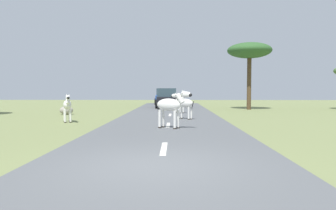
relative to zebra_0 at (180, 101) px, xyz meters
name	(u,v)px	position (x,y,z in m)	size (l,w,h in m)	color
ground_plane	(154,167)	(-0.84, -15.78, -0.91)	(90.00, 90.00, 0.00)	olive
road	(161,166)	(-0.68, -15.78, -0.88)	(6.00, 64.00, 0.05)	#56595B
lane_markings	(159,177)	(-0.68, -16.78, -0.85)	(0.16, 56.00, 0.01)	silver
zebra_0	(180,101)	(0.00, 0.00, 0.00)	(0.86, 1.43, 1.44)	silver
zebra_1	(184,103)	(0.12, -4.74, 0.02)	(1.34, 1.11, 1.46)	silver
zebra_2	(67,105)	(-5.90, -6.14, -0.03)	(0.81, 1.49, 1.47)	silver
zebra_3	(171,105)	(-0.55, -9.04, 0.12)	(1.59, 1.07, 1.63)	silver
car_0	(166,99)	(-1.13, 6.73, -0.06)	(2.21, 4.43, 1.74)	black
car_1	(164,97)	(-1.59, 13.79, -0.06)	(2.13, 4.39, 1.74)	#1E479E
tree_2	(249,51)	(5.84, 4.72, 3.94)	(3.67, 3.67, 5.58)	#4C3823
rock_1	(66,110)	(-7.70, -0.92, -0.63)	(0.90, 0.71, 0.56)	gray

